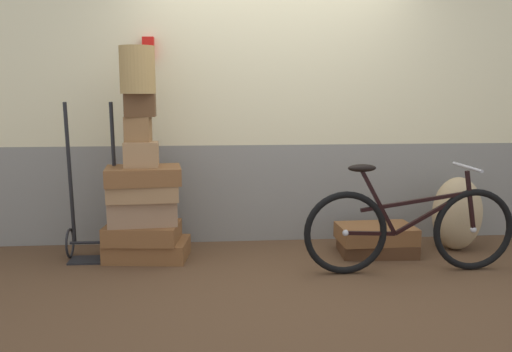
{
  "coord_description": "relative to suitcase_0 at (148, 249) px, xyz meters",
  "views": [
    {
      "loc": [
        -0.59,
        -4.28,
        1.43
      ],
      "look_at": [
        -0.21,
        0.16,
        0.72
      ],
      "focal_mm": 38.41,
      "sensor_mm": 36.0,
      "label": 1
    }
  ],
  "objects": [
    {
      "name": "luggage_trolley",
      "position": [
        -0.45,
        0.05,
        0.24
      ],
      "size": [
        0.45,
        0.35,
        1.32
      ],
      "color": "black",
      "rests_on": "ground"
    },
    {
      "name": "burlap_sack",
      "position": [
        2.73,
        0.04,
        0.25
      ],
      "size": [
        0.44,
        0.37,
        0.66
      ],
      "primitive_type": "ellipsoid",
      "color": "tan",
      "rests_on": "ground"
    },
    {
      "name": "suitcase_4",
      "position": [
        -0.01,
        -0.03,
        0.64
      ],
      "size": [
        0.65,
        0.47,
        0.14
      ],
      "primitive_type": "cube",
      "rotation": [
        0.0,
        0.0,
        0.1
      ],
      "color": "brown",
      "rests_on": "suitcase_3"
    },
    {
      "name": "suitcase_7",
      "position": [
        -0.02,
        0.0,
        1.22
      ],
      "size": [
        0.25,
        0.18,
        0.19
      ],
      "primitive_type": "cube",
      "rotation": [
        0.0,
        0.0,
        0.03
      ],
      "color": "brown",
      "rests_on": "suitcase_6"
    },
    {
      "name": "bicycle",
      "position": [
        2.09,
        -0.52,
        0.27
      ],
      "size": [
        1.69,
        0.46,
        0.86
      ],
      "color": "black",
      "rests_on": "ground"
    },
    {
      "name": "suitcase_0",
      "position": [
        0.0,
        0.0,
        0.0
      ],
      "size": [
        0.72,
        0.51,
        0.16
      ],
      "primitive_type": "cube",
      "rotation": [
        0.0,
        0.0,
        -0.11
      ],
      "color": "brown",
      "rests_on": "ground"
    },
    {
      "name": "suitcase_2",
      "position": [
        -0.03,
        0.0,
        0.33
      ],
      "size": [
        0.59,
        0.43,
        0.21
      ],
      "primitive_type": "cube",
      "rotation": [
        0.0,
        0.0,
        0.09
      ],
      "color": "#937051",
      "rests_on": "suitcase_1"
    },
    {
      "name": "suitcase_8",
      "position": [
        1.98,
        -0.04,
        -0.02
      ],
      "size": [
        0.67,
        0.45,
        0.11
      ],
      "primitive_type": "cube",
      "rotation": [
        0.0,
        0.0,
        -0.06
      ],
      "color": "#4C2D19",
      "rests_on": "ground"
    },
    {
      "name": "ground",
      "position": [
        1.13,
        -0.28,
        -0.11
      ],
      "size": [
        9.19,
        5.2,
        0.06
      ],
      "primitive_type": "cube",
      "color": "#513823"
    },
    {
      "name": "suitcase_6",
      "position": [
        -0.05,
        0.0,
        1.02
      ],
      "size": [
        0.22,
        0.17,
        0.21
      ],
      "primitive_type": "cube",
      "rotation": [
        0.0,
        0.0,
        -0.07
      ],
      "color": "olive",
      "rests_on": "suitcase_5"
    },
    {
      "name": "wicker_basket",
      "position": [
        -0.03,
        -0.03,
        1.5
      ],
      "size": [
        0.28,
        0.28,
        0.38
      ],
      "primitive_type": "cylinder",
      "color": "#A8844C",
      "rests_on": "suitcase_7"
    },
    {
      "name": "suitcase_9",
      "position": [
        1.97,
        -0.05,
        0.11
      ],
      "size": [
        0.66,
        0.44,
        0.14
      ],
      "primitive_type": "cube",
      "rotation": [
        0.0,
        0.0,
        0.04
      ],
      "color": "brown",
      "rests_on": "suitcase_8"
    },
    {
      "name": "suitcase_3",
      "position": [
        -0.02,
        -0.01,
        0.51
      ],
      "size": [
        0.61,
        0.46,
        0.14
      ],
      "primitive_type": "cube",
      "rotation": [
        0.0,
        0.0,
        0.07
      ],
      "color": "#9E754C",
      "rests_on": "suitcase_2"
    },
    {
      "name": "suitcase_1",
      "position": [
        -0.03,
        -0.03,
        0.15
      ],
      "size": [
        0.64,
        0.49,
        0.15
      ],
      "primitive_type": "cube",
      "rotation": [
        0.0,
        0.0,
        -0.11
      ],
      "color": "brown",
      "rests_on": "suitcase_0"
    },
    {
      "name": "suitcase_5",
      "position": [
        -0.02,
        -0.04,
        0.82
      ],
      "size": [
        0.29,
        0.2,
        0.21
      ],
      "primitive_type": "cube",
      "rotation": [
        0.0,
        0.0,
        0.04
      ],
      "color": "#9E754C",
      "rests_on": "suitcase_4"
    },
    {
      "name": "station_building",
      "position": [
        1.14,
        0.56,
        1.41
      ],
      "size": [
        7.19,
        0.74,
        2.97
      ],
      "color": "gray",
      "rests_on": "ground"
    }
  ]
}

